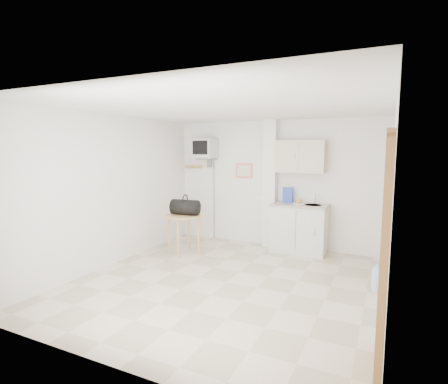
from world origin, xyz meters
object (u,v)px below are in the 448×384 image
at_px(duffel_bag, 185,207).
at_px(water_bottle, 376,279).
at_px(crt_television, 205,149).
at_px(round_table, 184,220).

relative_size(duffel_bag, water_bottle, 1.41).
xyz_separation_m(crt_television, water_bottle, (3.43, -1.43, -1.76)).
distance_m(round_table, water_bottle, 3.36).
distance_m(duffel_bag, water_bottle, 3.37).
xyz_separation_m(round_table, water_bottle, (3.30, -0.35, -0.47)).
xyz_separation_m(crt_television, duffel_bag, (0.15, -1.06, -1.06)).
bearing_deg(round_table, duffel_bag, 38.20).
bearing_deg(round_table, crt_television, 96.64).
bearing_deg(water_bottle, round_table, 173.88).
distance_m(crt_television, round_table, 1.69).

